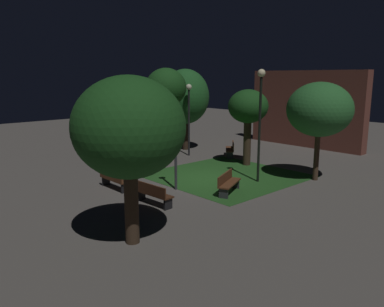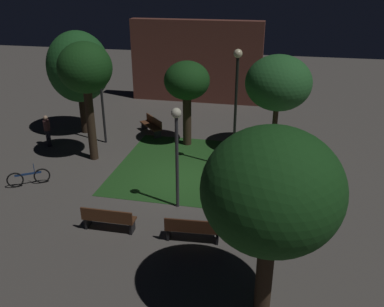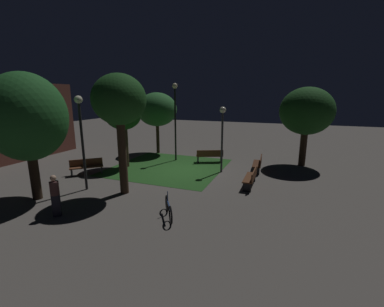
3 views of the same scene
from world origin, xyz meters
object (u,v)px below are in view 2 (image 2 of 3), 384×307
bicycle (29,178)px  lamp_post_plaza_west (236,92)px  bench_by_lamp (108,218)px  tree_back_right (272,191)px  lamp_post_near_wall (101,85)px  bench_near_trees (193,229)px  tree_lawn_side (79,67)px  tree_near_wall (278,83)px  pedestrian (47,130)px  tree_tall_center (187,82)px  tree_right_canopy (85,70)px  lamp_post_path_center (177,140)px  bench_front_right (233,184)px  bench_front_left (152,125)px

bicycle → lamp_post_plaza_west: bearing=22.7°
bench_by_lamp → tree_back_right: tree_back_right is taller
lamp_post_near_wall → bench_near_trees: bearing=-50.3°
lamp_post_plaza_west → tree_lawn_side: bearing=161.4°
bench_by_lamp → bicycle: bicycle is taller
tree_near_wall → pedestrian: tree_near_wall is taller
bench_by_lamp → tree_lawn_side: tree_lawn_side is taller
bench_by_lamp → lamp_post_plaza_west: (3.53, 5.74, 3.02)m
tree_tall_center → pedestrian: tree_tall_center is taller
bench_by_lamp → tree_lawn_side: (-4.96, 8.60, 3.09)m
lamp_post_near_wall → bicycle: lamp_post_near_wall is taller
tree_right_canopy → lamp_post_path_center: bearing=-34.7°
bench_by_lamp → bench_near_trees: bearing=0.0°
tree_lawn_side → lamp_post_path_center: (6.85, -6.58, -0.89)m
tree_right_canopy → lamp_post_near_wall: size_ratio=1.21×
lamp_post_plaza_west → bicycle: (-8.01, -3.36, -3.16)m
tree_near_wall → bench_front_right: bearing=-106.6°
bench_by_lamp → tree_near_wall: size_ratio=0.38×
bench_by_lamp → lamp_post_near_wall: bearing=113.8°
tree_back_right → pedestrian: size_ratio=3.10×
bench_by_lamp → tree_near_wall: bearing=57.1°
tree_lawn_side → tree_tall_center: (5.86, -0.53, -0.36)m
tree_right_canopy → tree_lawn_side: (-1.96, 3.19, -0.63)m
tree_back_right → tree_lawn_side: size_ratio=0.92×
bench_by_lamp → lamp_post_plaza_west: 7.38m
bench_front_left → pedestrian: bearing=-148.5°
bench_front_right → lamp_post_near_wall: (-7.07, 4.08, 2.56)m
bench_by_lamp → pedestrian: size_ratio=1.12×
lamp_post_path_center → pedestrian: lamp_post_path_center is taller
bench_near_trees → lamp_post_near_wall: size_ratio=0.41×
bench_front_right → tree_back_right: size_ratio=0.37×
bicycle → pedestrian: (-1.40, 4.01, 0.51)m
bench_front_right → bench_front_left: (-5.12, 5.86, 0.00)m
tree_back_right → tree_right_canopy: 11.45m
tree_right_canopy → lamp_post_plaza_west: size_ratio=1.03×
bench_front_right → lamp_post_near_wall: size_ratio=0.41×
lamp_post_plaza_west → bench_near_trees: bearing=-96.3°
bicycle → pedestrian: pedestrian is taller
bench_front_left → lamp_post_path_center: 8.15m
tree_right_canopy → lamp_post_near_wall: 2.33m
tree_near_wall → lamp_post_plaza_west: 2.85m
lamp_post_path_center → lamp_post_near_wall: bearing=133.7°
bench_by_lamp → tree_near_wall: tree_near_wall is taller
tree_lawn_side → lamp_post_plaza_west: size_ratio=1.03×
bench_front_right → lamp_post_near_wall: bearing=150.0°
lamp_post_path_center → bench_near_trees: bearing=-63.6°
bicycle → tree_lawn_side: bearing=94.3°
tree_near_wall → lamp_post_path_center: (-3.32, -6.02, -0.72)m
tree_right_canopy → lamp_post_near_wall: tree_right_canopy is taller
pedestrian → lamp_post_near_wall: bearing=21.2°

